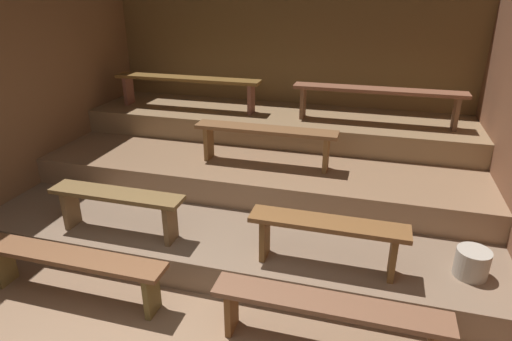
# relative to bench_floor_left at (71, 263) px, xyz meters

# --- Properties ---
(ground) EXTENTS (6.00, 5.37, 0.08)m
(ground) POSITION_rel_bench_floor_left_xyz_m (1.10, 1.42, -0.40)
(ground) COLOR #8C694D
(wall_back) EXTENTS (6.00, 0.06, 2.69)m
(wall_back) POSITION_rel_bench_floor_left_xyz_m (1.10, 3.73, 0.99)
(wall_back) COLOR brown
(wall_back) RESTS_ON ground
(wall_left) EXTENTS (0.06, 5.37, 2.69)m
(wall_left) POSITION_rel_bench_floor_left_xyz_m (-1.53, 1.42, 0.99)
(wall_left) COLOR brown
(wall_left) RESTS_ON ground
(platform_lower) EXTENTS (5.20, 3.37, 0.31)m
(platform_lower) POSITION_rel_bench_floor_left_xyz_m (1.10, 2.02, -0.20)
(platform_lower) COLOR #846A53
(platform_lower) RESTS_ON ground
(platform_middle) EXTENTS (5.20, 2.31, 0.31)m
(platform_middle) POSITION_rel_bench_floor_left_xyz_m (1.10, 2.55, 0.10)
(platform_middle) COLOR #957152
(platform_middle) RESTS_ON platform_lower
(platform_upper) EXTENTS (5.20, 1.20, 0.31)m
(platform_upper) POSITION_rel_bench_floor_left_xyz_m (1.10, 3.10, 0.41)
(platform_upper) COLOR #947350
(platform_upper) RESTS_ON platform_middle
(bench_floor_left) EXTENTS (1.74, 0.26, 0.45)m
(bench_floor_left) POSITION_rel_bench_floor_left_xyz_m (0.00, 0.00, 0.00)
(bench_floor_left) COLOR brown
(bench_floor_left) RESTS_ON ground
(bench_floor_right) EXTENTS (1.74, 0.26, 0.45)m
(bench_floor_right) POSITION_rel_bench_floor_left_xyz_m (2.20, 0.00, 0.00)
(bench_floor_right) COLOR brown
(bench_floor_right) RESTS_ON ground
(bench_lower_left) EXTENTS (1.33, 0.26, 0.45)m
(bench_lower_left) POSITION_rel_bench_floor_left_xyz_m (0.10, 0.63, 0.29)
(bench_lower_left) COLOR brown
(bench_lower_left) RESTS_ON platform_lower
(bench_lower_right) EXTENTS (1.33, 0.26, 0.45)m
(bench_lower_right) POSITION_rel_bench_floor_left_xyz_m (2.11, 0.63, 0.29)
(bench_lower_right) COLOR brown
(bench_lower_right) RESTS_ON platform_lower
(bench_middle_center) EXTENTS (1.65, 0.26, 0.45)m
(bench_middle_center) POSITION_rel_bench_floor_left_xyz_m (1.21, 2.00, 0.61)
(bench_middle_center) COLOR brown
(bench_middle_center) RESTS_ON platform_middle
(bench_upper_left) EXTENTS (2.11, 0.26, 0.45)m
(bench_upper_left) POSITION_rel_bench_floor_left_xyz_m (-0.19, 3.00, 0.93)
(bench_upper_left) COLOR brown
(bench_upper_left) RESTS_ON platform_upper
(bench_upper_right) EXTENTS (2.11, 0.26, 0.45)m
(bench_upper_right) POSITION_rel_bench_floor_left_xyz_m (2.39, 3.00, 0.93)
(bench_upper_right) COLOR brown
(bench_upper_right) RESTS_ON platform_upper
(pail_lower) EXTENTS (0.28, 0.28, 0.24)m
(pail_lower) POSITION_rel_bench_floor_left_xyz_m (3.30, 0.82, 0.07)
(pail_lower) COLOR #B2A899
(pail_lower) RESTS_ON platform_lower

